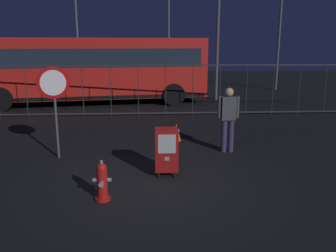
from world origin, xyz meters
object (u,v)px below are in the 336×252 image
(fire_hydrant, at_px, (102,182))
(street_light_near_right, at_px, (218,24))
(newspaper_box_primary, at_px, (166,150))
(street_light_near_left, at_px, (169,17))
(traffic_cone, at_px, (176,133))
(bus_near, at_px, (90,67))
(pedestrian, at_px, (228,116))
(stop_sign, at_px, (54,93))
(street_light_far_right, at_px, (77,26))
(bus_far, at_px, (69,62))
(street_light_far_left, at_px, (280,22))

(fire_hydrant, distance_m, street_light_near_right, 12.64)
(newspaper_box_primary, bearing_deg, street_light_near_right, 73.58)
(street_light_near_left, bearing_deg, traffic_cone, -92.40)
(bus_near, bearing_deg, newspaper_box_primary, -80.09)
(traffic_cone, bearing_deg, newspaper_box_primary, -99.09)
(pedestrian, bearing_deg, stop_sign, -176.37)
(fire_hydrant, relative_size, traffic_cone, 1.41)
(bus_near, height_order, street_light_near_right, street_light_near_right)
(newspaper_box_primary, bearing_deg, fire_hydrant, -136.08)
(street_light_far_right, bearing_deg, bus_far, -138.77)
(pedestrian, distance_m, bus_near, 9.19)
(traffic_cone, relative_size, bus_far, 0.05)
(newspaper_box_primary, relative_size, street_light_far_left, 0.15)
(fire_hydrant, height_order, street_light_near_right, street_light_near_right)
(bus_near, relative_size, street_light_near_left, 1.40)
(fire_hydrant, distance_m, bus_near, 10.85)
(pedestrian, bearing_deg, traffic_cone, 140.02)
(stop_sign, bearing_deg, street_light_near_left, 76.33)
(fire_hydrant, xyz_separation_m, pedestrian, (2.87, 2.75, 0.60))
(street_light_far_left, xyz_separation_m, street_light_far_right, (-11.96, 0.64, -0.26))
(fire_hydrant, bearing_deg, traffic_cone, 66.78)
(fire_hydrant, relative_size, street_light_near_right, 0.12)
(street_light_near_right, bearing_deg, newspaper_box_primary, -106.42)
(traffic_cone, relative_size, street_light_far_right, 0.08)
(fire_hydrant, bearing_deg, street_light_near_left, 82.74)
(pedestrian, relative_size, bus_far, 0.16)
(bus_near, relative_size, street_light_far_right, 1.67)
(bus_near, bearing_deg, bus_far, 104.80)
(pedestrian, bearing_deg, street_light_near_left, 92.71)
(fire_hydrant, xyz_separation_m, street_light_far_right, (-3.32, 15.81, 3.41))
(pedestrian, xyz_separation_m, street_light_far_right, (-6.19, 13.06, 2.81))
(traffic_cone, relative_size, bus_near, 0.05)
(stop_sign, relative_size, traffic_cone, 4.21)
(fire_hydrant, relative_size, pedestrian, 0.45)
(newspaper_box_primary, xyz_separation_m, street_light_near_left, (0.98, 16.00, 3.83))
(traffic_cone, xyz_separation_m, street_light_far_right, (-4.94, 12.02, 3.50))
(fire_hydrant, distance_m, newspaper_box_primary, 1.69)
(bus_far, bearing_deg, fire_hydrant, -71.69)
(street_light_near_left, bearing_deg, bus_near, -121.44)
(pedestrian, bearing_deg, bus_far, 117.85)
(newspaper_box_primary, bearing_deg, street_light_far_left, 62.04)
(traffic_cone, bearing_deg, fire_hydrant, -113.22)
(bus_far, height_order, street_light_near_left, street_light_near_left)
(fire_hydrant, bearing_deg, bus_far, 103.89)
(street_light_near_right, distance_m, street_light_far_right, 8.73)
(street_light_near_right, bearing_deg, traffic_cone, -108.83)
(stop_sign, height_order, street_light_near_right, street_light_near_right)
(fire_hydrant, bearing_deg, newspaper_box_primary, 43.92)
(stop_sign, xyz_separation_m, bus_far, (-2.42, 12.90, 0.11))
(pedestrian, height_order, street_light_far_right, street_light_far_right)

